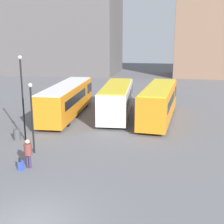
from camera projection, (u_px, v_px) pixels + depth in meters
name	position (u px, v px, depth m)	size (l,w,h in m)	color
bus_0	(67.00, 99.00, 30.85)	(3.19, 12.24, 3.09)	orange
bus_1	(117.00, 99.00, 30.60)	(3.31, 10.32, 3.09)	silver
bus_2	(159.00, 102.00, 29.16)	(3.26, 10.86, 3.22)	orange
traveler	(28.00, 151.00, 18.59)	(0.51, 0.51, 1.79)	#382D4C
suitcase	(21.00, 166.00, 18.43)	(0.29, 0.33, 0.83)	#334CB2
lamp_post_0	(32.00, 112.00, 20.54)	(0.28, 0.28, 4.79)	black
lamp_post_1	(22.00, 92.00, 22.84)	(0.28, 0.28, 6.39)	black
trash_bin	(17.00, 135.00, 23.77)	(0.52, 0.52, 0.85)	#47474C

